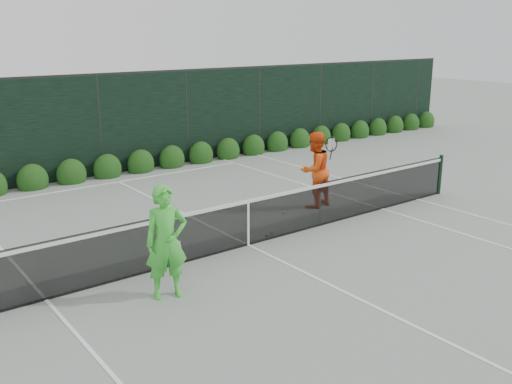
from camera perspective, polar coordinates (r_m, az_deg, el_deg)
ground at (r=11.77m, az=-0.79°, el=-5.35°), size 80.00×80.00×0.00m
tennis_net at (r=11.58m, az=-0.89°, el=-2.92°), size 12.90×0.10×1.07m
player_woman at (r=9.38m, az=-8.95°, el=-4.97°), size 0.79×0.62×1.91m
player_man at (r=14.15m, az=5.88°, el=2.24°), size 1.01×0.83×1.89m
court_lines at (r=11.77m, az=-0.79°, el=-5.32°), size 11.03×23.83×0.01m
windscreen_fence at (r=9.35m, az=9.08°, el=-1.41°), size 32.00×21.07×3.06m
hedge_row at (r=17.73m, az=-14.63°, el=2.21°), size 31.66×0.65×0.94m
tennis_balls at (r=12.78m, az=1.81°, el=-3.45°), size 1.36×1.07×0.07m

